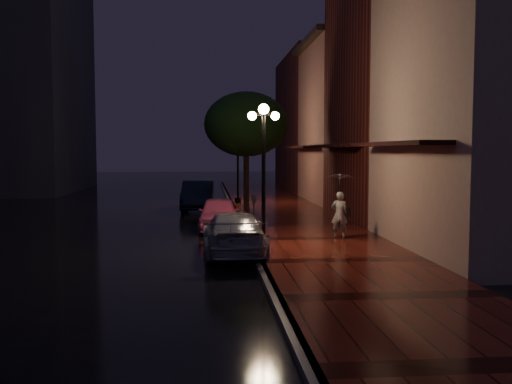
# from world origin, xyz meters

# --- Properties ---
(ground) EXTENTS (120.00, 120.00, 0.00)m
(ground) POSITION_xyz_m (0.00, 0.00, 0.00)
(ground) COLOR black
(ground) RESTS_ON ground
(sidewalk) EXTENTS (4.50, 60.00, 0.15)m
(sidewalk) POSITION_xyz_m (2.25, 0.00, 0.07)
(sidewalk) COLOR #44130C
(sidewalk) RESTS_ON ground
(curb) EXTENTS (0.25, 60.00, 0.15)m
(curb) POSITION_xyz_m (0.00, 0.00, 0.07)
(curb) COLOR #595451
(curb) RESTS_ON ground
(storefront_near) EXTENTS (5.00, 8.00, 8.50)m
(storefront_near) POSITION_xyz_m (7.00, -6.00, 4.25)
(storefront_near) COLOR gray
(storefront_near) RESTS_ON ground
(storefront_mid) EXTENTS (5.00, 8.00, 11.00)m
(storefront_mid) POSITION_xyz_m (7.00, 2.00, 5.50)
(storefront_mid) COLOR #511914
(storefront_mid) RESTS_ON ground
(storefront_far) EXTENTS (5.00, 8.00, 9.00)m
(storefront_far) POSITION_xyz_m (7.00, 10.00, 4.50)
(storefront_far) COLOR #8C5951
(storefront_far) RESTS_ON ground
(storefront_extra) EXTENTS (5.00, 12.00, 10.00)m
(storefront_extra) POSITION_xyz_m (7.00, 20.00, 5.00)
(storefront_extra) COLOR #511914
(storefront_extra) RESTS_ON ground
(streetlamp_near) EXTENTS (0.96, 0.36, 4.31)m
(streetlamp_near) POSITION_xyz_m (0.35, -5.00, 2.60)
(streetlamp_near) COLOR black
(streetlamp_near) RESTS_ON sidewalk
(streetlamp_far) EXTENTS (0.96, 0.36, 4.31)m
(streetlamp_far) POSITION_xyz_m (0.35, 9.00, 2.60)
(streetlamp_far) COLOR black
(streetlamp_far) RESTS_ON sidewalk
(street_tree) EXTENTS (4.16, 4.16, 5.80)m
(street_tree) POSITION_xyz_m (0.61, 5.99, 4.24)
(street_tree) COLOR black
(street_tree) RESTS_ON sidewalk
(pink_car) EXTENTS (1.60, 3.80, 1.28)m
(pink_car) POSITION_xyz_m (-0.91, -0.48, 0.64)
(pink_car) COLOR pink
(pink_car) RESTS_ON ground
(navy_car) EXTENTS (1.71, 4.59, 1.50)m
(navy_car) POSITION_xyz_m (-1.81, 7.11, 0.75)
(navy_car) COLOR black
(navy_car) RESTS_ON ground
(silver_car) EXTENTS (1.83, 4.38, 1.26)m
(silver_car) POSITION_xyz_m (-0.60, -5.70, 0.63)
(silver_car) COLOR #9899A0
(silver_car) RESTS_ON ground
(woman_with_umbrella) EXTENTS (0.90, 0.92, 2.16)m
(woman_with_umbrella) POSITION_xyz_m (3.05, -3.61, 1.58)
(woman_with_umbrella) COLOR white
(woman_with_umbrella) RESTS_ON sidewalk
(parking_meter) EXTENTS (0.14, 0.11, 1.46)m
(parking_meter) POSITION_xyz_m (0.15, -3.85, 1.04)
(parking_meter) COLOR black
(parking_meter) RESTS_ON sidewalk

